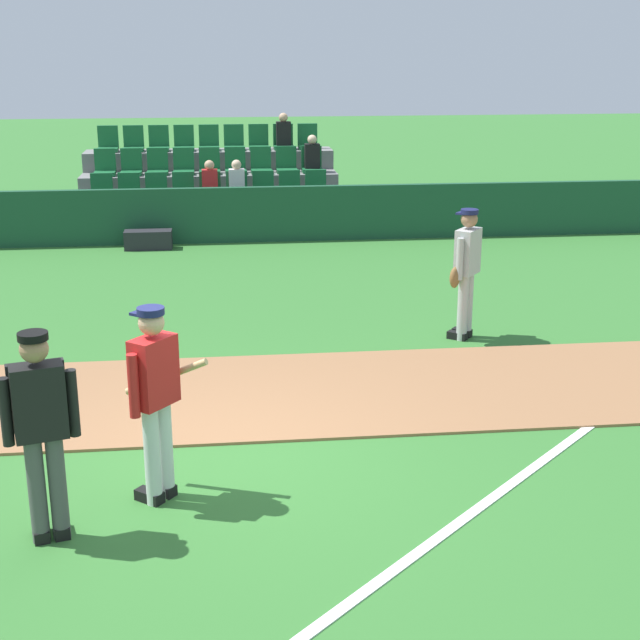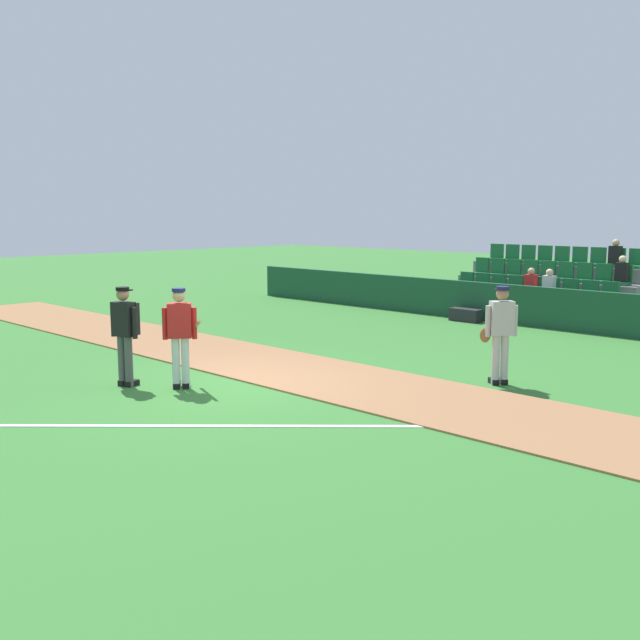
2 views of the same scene
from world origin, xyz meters
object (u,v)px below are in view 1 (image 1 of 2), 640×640
runner_grey_jersey (466,269)px  equipment_bag (148,240)px  batter_red_jersey (155,397)px  umpire_home_plate (41,424)px

runner_grey_jersey → equipment_bag: (-4.57, 6.04, -0.78)m
batter_red_jersey → equipment_bag: (-0.76, 10.14, -0.79)m
batter_red_jersey → runner_grey_jersey: same height
batter_red_jersey → runner_grey_jersey: 5.60m
umpire_home_plate → equipment_bag: size_ratio=1.96×
umpire_home_plate → runner_grey_jersey: 6.59m
equipment_bag → batter_red_jersey: bearing=-85.7°
batter_red_jersey → umpire_home_plate: 1.02m
batter_red_jersey → equipment_bag: bearing=94.3°
umpire_home_plate → equipment_bag: umpire_home_plate is taller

